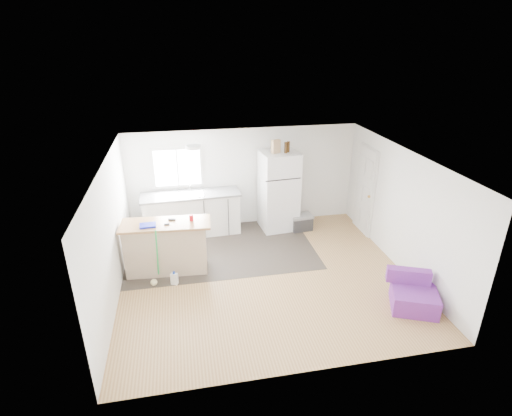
{
  "coord_description": "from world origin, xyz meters",
  "views": [
    {
      "loc": [
        -1.45,
        -6.53,
        4.39
      ],
      "look_at": [
        -0.04,
        0.7,
        1.17
      ],
      "focal_mm": 28.0,
      "sensor_mm": 36.0,
      "label": 1
    }
  ],
  "objects_px": {
    "refrigerator": "(279,191)",
    "red_cup": "(191,218)",
    "cooler": "(301,222)",
    "bottle_left": "(286,148)",
    "cleaner_jug": "(174,279)",
    "kitchen_cabinets": "(192,213)",
    "cardboard_box": "(276,146)",
    "bottle_right": "(288,147)",
    "mop": "(155,273)",
    "peninsula": "(166,247)",
    "blue_tray": "(148,225)",
    "purple_seat": "(413,295)"
  },
  "relations": [
    {
      "from": "refrigerator",
      "to": "red_cup",
      "type": "bearing_deg",
      "value": -150.53
    },
    {
      "from": "cooler",
      "to": "bottle_left",
      "type": "height_order",
      "value": "bottle_left"
    },
    {
      "from": "cleaner_jug",
      "to": "red_cup",
      "type": "bearing_deg",
      "value": 77.08
    },
    {
      "from": "kitchen_cabinets",
      "to": "cooler",
      "type": "distance_m",
      "value": 2.64
    },
    {
      "from": "cardboard_box",
      "to": "cleaner_jug",
      "type": "bearing_deg",
      "value": -140.88
    },
    {
      "from": "refrigerator",
      "to": "bottle_right",
      "type": "height_order",
      "value": "bottle_right"
    },
    {
      "from": "cleaner_jug",
      "to": "cardboard_box",
      "type": "distance_m",
      "value": 3.67
    },
    {
      "from": "cleaner_jug",
      "to": "bottle_right",
      "type": "relative_size",
      "value": 1.09
    },
    {
      "from": "mop",
      "to": "kitchen_cabinets",
      "type": "bearing_deg",
      "value": 56.16
    },
    {
      "from": "peninsula",
      "to": "bottle_right",
      "type": "bearing_deg",
      "value": 31.01
    },
    {
      "from": "red_cup",
      "to": "cardboard_box",
      "type": "height_order",
      "value": "cardboard_box"
    },
    {
      "from": "peninsula",
      "to": "bottle_right",
      "type": "height_order",
      "value": "bottle_right"
    },
    {
      "from": "mop",
      "to": "cardboard_box",
      "type": "xyz_separation_m",
      "value": [
        2.77,
        1.89,
        1.82
      ]
    },
    {
      "from": "refrigerator",
      "to": "cardboard_box",
      "type": "relative_size",
      "value": 6.36
    },
    {
      "from": "cleaner_jug",
      "to": "refrigerator",
      "type": "bearing_deg",
      "value": 62.67
    },
    {
      "from": "peninsula",
      "to": "bottle_left",
      "type": "relative_size",
      "value": 7.02
    },
    {
      "from": "mop",
      "to": "red_cup",
      "type": "distance_m",
      "value": 1.25
    },
    {
      "from": "peninsula",
      "to": "mop",
      "type": "distance_m",
      "value": 0.59
    },
    {
      "from": "cooler",
      "to": "cardboard_box",
      "type": "height_order",
      "value": "cardboard_box"
    },
    {
      "from": "mop",
      "to": "blue_tray",
      "type": "height_order",
      "value": "mop"
    },
    {
      "from": "cardboard_box",
      "to": "bottle_left",
      "type": "bearing_deg",
      "value": -11.9
    },
    {
      "from": "kitchen_cabinets",
      "to": "peninsula",
      "type": "xyz_separation_m",
      "value": [
        -0.57,
        -1.56,
        0.02
      ]
    },
    {
      "from": "kitchen_cabinets",
      "to": "refrigerator",
      "type": "xyz_separation_m",
      "value": [
        2.08,
        -0.06,
        0.44
      ]
    },
    {
      "from": "red_cup",
      "to": "blue_tray",
      "type": "xyz_separation_m",
      "value": [
        -0.82,
        -0.1,
        -0.04
      ]
    },
    {
      "from": "kitchen_cabinets",
      "to": "red_cup",
      "type": "distance_m",
      "value": 1.66
    },
    {
      "from": "kitchen_cabinets",
      "to": "bottle_left",
      "type": "xyz_separation_m",
      "value": [
        2.19,
        -0.17,
        1.52
      ]
    },
    {
      "from": "peninsula",
      "to": "purple_seat",
      "type": "height_order",
      "value": "peninsula"
    },
    {
      "from": "cleaner_jug",
      "to": "blue_tray",
      "type": "bearing_deg",
      "value": 156.86
    },
    {
      "from": "cooler",
      "to": "refrigerator",
      "type": "bearing_deg",
      "value": 148.63
    },
    {
      "from": "kitchen_cabinets",
      "to": "mop",
      "type": "bearing_deg",
      "value": -114.34
    },
    {
      "from": "red_cup",
      "to": "bottle_right",
      "type": "height_order",
      "value": "bottle_right"
    },
    {
      "from": "peninsula",
      "to": "cooler",
      "type": "distance_m",
      "value": 3.42
    },
    {
      "from": "refrigerator",
      "to": "red_cup",
      "type": "xyz_separation_m",
      "value": [
        -2.12,
        -1.48,
        0.16
      ]
    },
    {
      "from": "refrigerator",
      "to": "red_cup",
      "type": "distance_m",
      "value": 2.59
    },
    {
      "from": "bottle_left",
      "to": "blue_tray",
      "type": "bearing_deg",
      "value": -154.19
    },
    {
      "from": "kitchen_cabinets",
      "to": "cardboard_box",
      "type": "relative_size",
      "value": 7.67
    },
    {
      "from": "peninsula",
      "to": "mop",
      "type": "height_order",
      "value": "mop"
    },
    {
      "from": "cleaner_jug",
      "to": "mop",
      "type": "relative_size",
      "value": 0.23
    },
    {
      "from": "purple_seat",
      "to": "mop",
      "type": "distance_m",
      "value": 4.69
    },
    {
      "from": "red_cup",
      "to": "cardboard_box",
      "type": "distance_m",
      "value": 2.64
    },
    {
      "from": "kitchen_cabinets",
      "to": "bottle_left",
      "type": "distance_m",
      "value": 2.67
    },
    {
      "from": "cooler",
      "to": "blue_tray",
      "type": "height_order",
      "value": "blue_tray"
    },
    {
      "from": "mop",
      "to": "bottle_left",
      "type": "xyz_separation_m",
      "value": [
        2.99,
        1.85,
        1.8
      ]
    },
    {
      "from": "mop",
      "to": "bottle_right",
      "type": "distance_m",
      "value": 4.04
    },
    {
      "from": "cooler",
      "to": "red_cup",
      "type": "distance_m",
      "value": 3.06
    },
    {
      "from": "bottle_left",
      "to": "bottle_right",
      "type": "relative_size",
      "value": 1.0
    },
    {
      "from": "red_cup",
      "to": "bottle_left",
      "type": "bearing_deg",
      "value": 31.71
    },
    {
      "from": "cleaner_jug",
      "to": "cardboard_box",
      "type": "xyz_separation_m",
      "value": [
        2.42,
        1.97,
        1.94
      ]
    },
    {
      "from": "purple_seat",
      "to": "red_cup",
      "type": "height_order",
      "value": "red_cup"
    },
    {
      "from": "purple_seat",
      "to": "bottle_right",
      "type": "height_order",
      "value": "bottle_right"
    }
  ]
}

